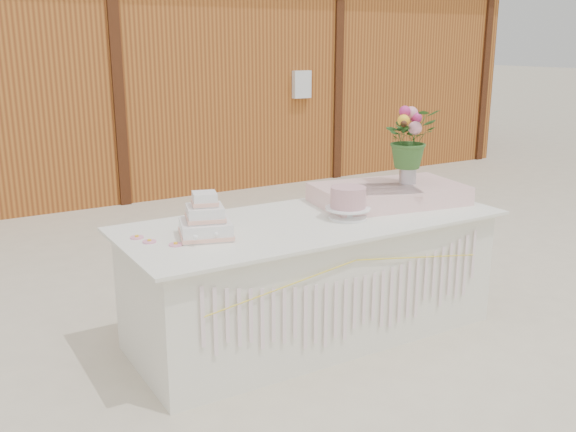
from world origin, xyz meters
name	(u,v)px	position (x,y,z in m)	size (l,w,h in m)	color
ground	(312,333)	(0.00, 0.00, 0.00)	(80.00, 80.00, 0.00)	beige
barn	(72,54)	(-0.01, 5.99, 1.68)	(12.60, 4.60, 3.30)	#A55F22
cake_table	(313,277)	(0.00, 0.00, 0.39)	(2.40, 1.00, 0.77)	silver
wedding_cake	(205,222)	(-0.72, 0.00, 0.86)	(0.36, 0.36, 0.26)	white
pink_cake_stand	(348,201)	(0.19, -0.10, 0.88)	(0.28, 0.28, 0.20)	white
satin_runner	(389,194)	(0.67, 0.08, 0.83)	(0.99, 0.57, 0.12)	beige
flower_vase	(408,172)	(0.82, 0.06, 0.97)	(0.12, 0.12, 0.16)	#A5A5A9
bouquet	(410,131)	(0.82, 0.06, 1.25)	(0.36, 0.31, 0.40)	#305C25
loose_flowers	(153,238)	(-1.00, 0.09, 0.78)	(0.15, 0.37, 0.02)	pink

